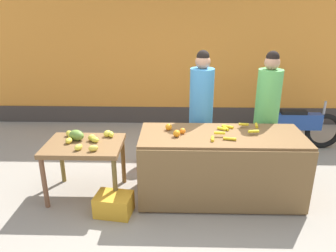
# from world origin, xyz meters

# --- Properties ---
(ground_plane) EXTENTS (24.00, 24.00, 0.00)m
(ground_plane) POSITION_xyz_m (0.00, 0.00, 0.00)
(ground_plane) COLOR gray
(market_wall_back) EXTENTS (8.28, 0.23, 2.98)m
(market_wall_back) POSITION_xyz_m (0.00, 2.99, 1.46)
(market_wall_back) COLOR orange
(market_wall_back) RESTS_ON ground
(fruit_stall_counter) EXTENTS (2.08, 0.86, 0.89)m
(fruit_stall_counter) POSITION_xyz_m (0.49, -0.01, 0.45)
(fruit_stall_counter) COLOR brown
(fruit_stall_counter) RESTS_ON ground
(side_table_wooden) EXTENTS (0.99, 0.74, 0.75)m
(side_table_wooden) POSITION_xyz_m (-1.29, 0.00, 0.65)
(side_table_wooden) COLOR brown
(side_table_wooden) RESTS_ON ground
(banana_bunch_pile) EXTENTS (0.69, 0.62, 0.07)m
(banana_bunch_pile) POSITION_xyz_m (0.63, 0.07, 0.92)
(banana_bunch_pile) COLOR yellow
(banana_bunch_pile) RESTS_ON fruit_stall_counter
(orange_pile) EXTENTS (0.26, 0.31, 0.09)m
(orange_pile) POSITION_xyz_m (-0.11, 0.01, 0.94)
(orange_pile) COLOR orange
(orange_pile) RESTS_ON fruit_stall_counter
(mango_papaya_pile) EXTENTS (0.69, 0.59, 0.14)m
(mango_papaya_pile) POSITION_xyz_m (-1.31, 0.08, 0.80)
(mango_papaya_pile) COLOR yellow
(mango_papaya_pile) RESTS_ON side_table_wooden
(vendor_woman_blue_shirt) EXTENTS (0.34, 0.34, 1.86)m
(vendor_woman_blue_shirt) POSITION_xyz_m (0.26, 0.66, 0.94)
(vendor_woman_blue_shirt) COLOR #33333D
(vendor_woman_blue_shirt) RESTS_ON ground
(vendor_woman_green_shirt) EXTENTS (0.34, 0.34, 1.86)m
(vendor_woman_green_shirt) POSITION_xyz_m (1.20, 0.63, 0.94)
(vendor_woman_green_shirt) COLOR #33333D
(vendor_woman_green_shirt) RESTS_ON ground
(parked_motorcycle) EXTENTS (1.60, 0.18, 0.88)m
(parked_motorcycle) POSITION_xyz_m (2.06, 1.63, 0.40)
(parked_motorcycle) COLOR black
(parked_motorcycle) RESTS_ON ground
(produce_crate) EXTENTS (0.48, 0.38, 0.26)m
(produce_crate) POSITION_xyz_m (-0.85, -0.44, 0.13)
(produce_crate) COLOR gold
(produce_crate) RESTS_ON ground
(produce_sack) EXTENTS (0.38, 0.43, 0.56)m
(produce_sack) POSITION_xyz_m (-0.54, 0.81, 0.28)
(produce_sack) COLOR maroon
(produce_sack) RESTS_ON ground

